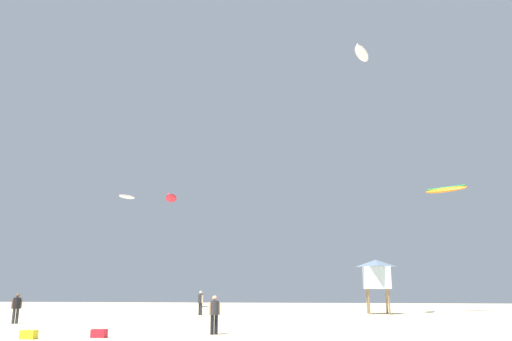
# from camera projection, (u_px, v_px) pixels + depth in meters

# --- Properties ---
(person_foreground) EXTENTS (0.45, 0.36, 1.57)m
(person_foreground) POSITION_uv_depth(u_px,v_px,m) (214.00, 312.00, 20.55)
(person_foreground) COLOR black
(person_foreground) RESTS_ON ground
(person_midground) EXTENTS (0.42, 0.40, 1.62)m
(person_midground) POSITION_uv_depth(u_px,v_px,m) (17.00, 306.00, 27.15)
(person_midground) COLOR #2D2D33
(person_midground) RESTS_ON ground
(person_left) EXTENTS (0.47, 0.42, 1.75)m
(person_left) POSITION_uv_depth(u_px,v_px,m) (201.00, 301.00, 36.35)
(person_left) COLOR #2D2D33
(person_left) RESTS_ON ground
(lifeguard_tower) EXTENTS (2.30, 2.30, 4.15)m
(lifeguard_tower) POSITION_uv_depth(u_px,v_px,m) (376.00, 274.00, 38.51)
(lifeguard_tower) COLOR #8C704C
(lifeguard_tower) RESTS_ON ground
(cooler_box) EXTENTS (0.56, 0.36, 0.32)m
(cooler_box) POSITION_uv_depth(u_px,v_px,m) (99.00, 333.00, 19.00)
(cooler_box) COLOR red
(cooler_box) RESTS_ON ground
(gear_bag) EXTENTS (0.56, 0.36, 0.32)m
(gear_bag) POSITION_uv_depth(u_px,v_px,m) (29.00, 335.00, 18.50)
(gear_bag) COLOR yellow
(gear_bag) RESTS_ON ground
(kite_aloft_0) EXTENTS (1.65, 4.00, 0.85)m
(kite_aloft_0) POSITION_uv_depth(u_px,v_px,m) (171.00, 198.00, 54.06)
(kite_aloft_0) COLOR red
(kite_aloft_1) EXTENTS (3.68, 2.81, 0.81)m
(kite_aloft_1) POSITION_uv_depth(u_px,v_px,m) (446.00, 189.00, 43.75)
(kite_aloft_1) COLOR orange
(kite_aloft_2) EXTENTS (1.82, 3.24, 0.46)m
(kite_aloft_2) POSITION_uv_depth(u_px,v_px,m) (362.00, 54.00, 39.97)
(kite_aloft_2) COLOR white
(kite_aloft_4) EXTENTS (1.52, 2.08, 0.44)m
(kite_aloft_4) POSITION_uv_depth(u_px,v_px,m) (127.00, 197.00, 51.30)
(kite_aloft_4) COLOR white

